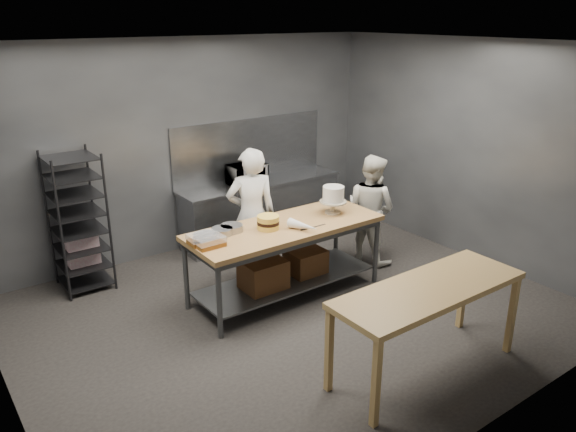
# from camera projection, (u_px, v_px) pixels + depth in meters

# --- Properties ---
(ground) EXTENTS (6.00, 6.00, 0.00)m
(ground) POSITION_uv_depth(u_px,v_px,m) (294.00, 312.00, 6.55)
(ground) COLOR black
(ground) RESTS_ON ground
(back_wall) EXTENTS (6.00, 0.04, 3.00)m
(back_wall) POSITION_uv_depth(u_px,v_px,m) (189.00, 147.00, 7.94)
(back_wall) COLOR #4C4F54
(back_wall) RESTS_ON ground
(work_table) EXTENTS (2.40, 0.90, 0.92)m
(work_table) POSITION_uv_depth(u_px,v_px,m) (284.00, 253.00, 6.74)
(work_table) COLOR olive
(work_table) RESTS_ON ground
(near_counter) EXTENTS (2.00, 0.70, 0.90)m
(near_counter) POSITION_uv_depth(u_px,v_px,m) (429.00, 295.00, 5.22)
(near_counter) COLOR #A07842
(near_counter) RESTS_ON ground
(back_counter) EXTENTS (2.60, 0.60, 0.90)m
(back_counter) POSITION_uv_depth(u_px,v_px,m) (262.00, 209.00, 8.61)
(back_counter) COLOR slate
(back_counter) RESTS_ON ground
(splashback_panel) EXTENTS (2.60, 0.02, 0.90)m
(splashback_panel) POSITION_uv_depth(u_px,v_px,m) (250.00, 148.00, 8.53)
(splashback_panel) COLOR slate
(splashback_panel) RESTS_ON back_counter
(speed_rack) EXTENTS (0.60, 0.65, 1.75)m
(speed_rack) POSITION_uv_depth(u_px,v_px,m) (78.00, 223.00, 6.89)
(speed_rack) COLOR black
(speed_rack) RESTS_ON ground
(chef_behind) EXTENTS (0.74, 0.61, 1.74)m
(chef_behind) POSITION_uv_depth(u_px,v_px,m) (251.00, 215.00, 7.12)
(chef_behind) COLOR white
(chef_behind) RESTS_ON ground
(chef_right) EXTENTS (0.70, 0.83, 1.51)m
(chef_right) POSITION_uv_depth(u_px,v_px,m) (371.00, 209.00, 7.70)
(chef_right) COLOR silver
(chef_right) RESTS_ON ground
(microwave) EXTENTS (0.54, 0.37, 0.30)m
(microwave) POSITION_uv_depth(u_px,v_px,m) (247.00, 174.00, 8.27)
(microwave) COLOR black
(microwave) RESTS_ON back_counter
(frosted_cake_stand) EXTENTS (0.34, 0.34, 0.35)m
(frosted_cake_stand) POSITION_uv_depth(u_px,v_px,m) (333.00, 196.00, 6.98)
(frosted_cake_stand) COLOR #B7AB92
(frosted_cake_stand) RESTS_ON work_table
(layer_cake) EXTENTS (0.26, 0.26, 0.16)m
(layer_cake) POSITION_uv_depth(u_px,v_px,m) (268.00, 222.00, 6.51)
(layer_cake) COLOR #F1C34C
(layer_cake) RESTS_ON work_table
(cake_pans) EXTENTS (0.64, 0.32, 0.07)m
(cake_pans) POSITION_uv_depth(u_px,v_px,m) (220.00, 232.00, 6.33)
(cake_pans) COLOR gray
(cake_pans) RESTS_ON work_table
(piping_bag) EXTENTS (0.25, 0.40, 0.12)m
(piping_bag) POSITION_uv_depth(u_px,v_px,m) (303.00, 226.00, 6.45)
(piping_bag) COLOR silver
(piping_bag) RESTS_ON work_table
(offset_spatula) EXTENTS (0.36, 0.02, 0.02)m
(offset_spatula) POSITION_uv_depth(u_px,v_px,m) (310.00, 228.00, 6.54)
(offset_spatula) COLOR slate
(offset_spatula) RESTS_ON work_table
(pastry_clamshells) EXTENTS (0.33, 0.35, 0.11)m
(pastry_clamshells) POSITION_uv_depth(u_px,v_px,m) (206.00, 240.00, 6.06)
(pastry_clamshells) COLOR #A46D20
(pastry_clamshells) RESTS_ON work_table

